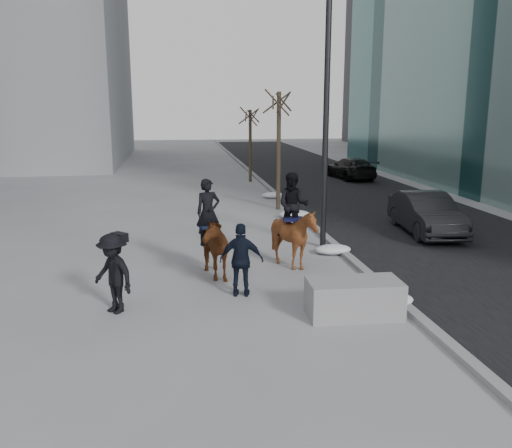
{
  "coord_description": "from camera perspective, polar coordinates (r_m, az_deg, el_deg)",
  "views": [
    {
      "loc": [
        -1.96,
        -11.99,
        4.43
      ],
      "look_at": [
        0.0,
        1.2,
        1.5
      ],
      "focal_mm": 38.0,
      "sensor_mm": 36.0,
      "label": 1
    }
  ],
  "objects": [
    {
      "name": "mounted_right",
      "position": [
        14.93,
        3.99,
        -0.68
      ],
      "size": [
        1.79,
        1.91,
        2.64
      ],
      "color": "#512110",
      "rests_on": "ground"
    },
    {
      "name": "lamppost",
      "position": [
        16.83,
        7.5,
        14.22
      ],
      "size": [
        0.25,
        0.8,
        9.09
      ],
      "color": "black",
      "rests_on": "ground"
    },
    {
      "name": "mounted_left",
      "position": [
        14.24,
        -4.98,
        -1.77
      ],
      "size": [
        1.36,
        2.15,
        2.57
      ],
      "color": "#4F1B0F",
      "rests_on": "ground"
    },
    {
      "name": "car_far",
      "position": [
        33.87,
        9.93,
        5.81
      ],
      "size": [
        2.32,
        4.64,
        1.3
      ],
      "primitive_type": "imported",
      "rotation": [
        0.0,
        0.0,
        3.26
      ],
      "color": "black",
      "rests_on": "ground"
    },
    {
      "name": "curb",
      "position": [
        22.96,
        4.18,
        1.39
      ],
      "size": [
        0.25,
        90.0,
        0.12
      ],
      "primitive_type": "cube",
      "color": "gray",
      "rests_on": "ground"
    },
    {
      "name": "tree_near",
      "position": [
        23.25,
        2.4,
        8.3
      ],
      "size": [
        1.2,
        1.2,
        5.54
      ],
      "primitive_type": null,
      "color": "#392A21",
      "rests_on": "ground"
    },
    {
      "name": "planter",
      "position": [
        11.86,
        10.27,
        -7.7
      ],
      "size": [
        2.01,
        1.05,
        0.79
      ],
      "primitive_type": "cube",
      "rotation": [
        0.0,
        0.0,
        -0.03
      ],
      "color": "gray",
      "rests_on": "ground"
    },
    {
      "name": "snow_piles",
      "position": [
        19.36,
        5.69,
        -0.45
      ],
      "size": [
        1.24,
        15.42,
        0.31
      ],
      "color": "white",
      "rests_on": "ground"
    },
    {
      "name": "tree_far",
      "position": [
        31.98,
        -0.61,
        8.61
      ],
      "size": [
        1.2,
        1.2,
        4.64
      ],
      "primitive_type": null,
      "color": "#372920",
      "rests_on": "ground"
    },
    {
      "name": "ground",
      "position": [
        12.93,
        0.79,
        -7.64
      ],
      "size": [
        120.0,
        120.0,
        0.0
      ],
      "primitive_type": "plane",
      "color": "gray",
      "rests_on": "ground"
    },
    {
      "name": "road",
      "position": [
        24.15,
        13.48,
        1.5
      ],
      "size": [
        8.0,
        90.0,
        0.01
      ],
      "primitive_type": "cube",
      "color": "black",
      "rests_on": "ground"
    },
    {
      "name": "camera_crew",
      "position": [
        12.12,
        -14.81,
        -5.03
      ],
      "size": [
        1.26,
        1.27,
        1.75
      ],
      "color": "black",
      "rests_on": "ground"
    },
    {
      "name": "car_near",
      "position": [
        19.92,
        17.48,
        1.08
      ],
      "size": [
        1.93,
        4.48,
        1.44
      ],
      "primitive_type": "imported",
      "rotation": [
        0.0,
        0.0,
        -0.1
      ],
      "color": "black",
      "rests_on": "ground"
    },
    {
      "name": "feeder",
      "position": [
        12.73,
        -1.53,
        -3.81
      ],
      "size": [
        1.1,
        0.96,
        1.75
      ],
      "color": "black",
      "rests_on": "ground"
    }
  ]
}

